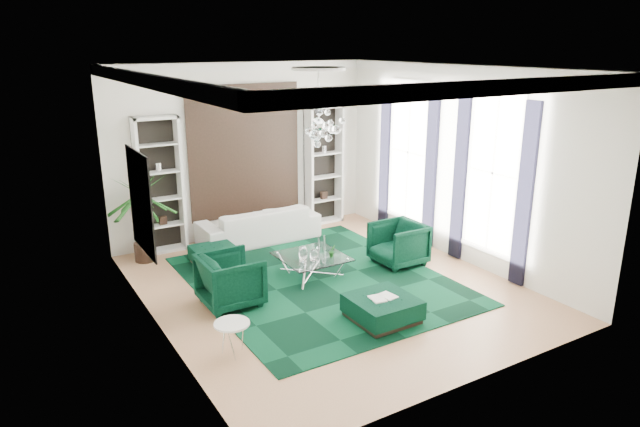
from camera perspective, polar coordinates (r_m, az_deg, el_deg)
floor at (r=10.28m, az=0.73°, el=-7.34°), size 6.00×7.00×0.02m
ceiling at (r=9.39m, az=0.82°, el=14.46°), size 6.00×7.00×0.02m
wall_back at (r=12.71m, az=-7.64°, el=6.25°), size 6.00×0.02×3.80m
wall_front at (r=7.05m, az=16.00°, el=-2.85°), size 6.00×0.02×3.80m
wall_left at (r=8.52m, az=-16.71°, el=0.46°), size 0.02×7.00×3.80m
wall_right at (r=11.50m, az=13.68°, el=4.81°), size 0.02×7.00×3.80m
crown_molding at (r=9.40m, az=0.82°, el=13.79°), size 6.00×7.00×0.18m
ceiling_medallion at (r=9.65m, az=-0.15°, el=14.28°), size 0.90×0.90×0.05m
tapestry at (r=12.67m, az=-7.55°, el=6.21°), size 2.50×0.06×2.80m
shelving_left at (r=12.00m, az=-15.71°, el=2.70°), size 0.90×0.38×2.80m
shelving_right at (r=13.52m, az=0.40°, el=4.86°), size 0.90×0.38×2.80m
painting at (r=9.10m, az=-17.41°, el=1.10°), size 0.04×1.30×1.60m
window_near at (r=10.88m, az=16.91°, el=3.89°), size 0.03×1.10×2.90m
curtain_near_a at (r=10.42m, az=19.81°, el=1.66°), size 0.07×0.30×3.25m
curtain_near_b at (r=11.43m, az=13.82°, el=3.44°), size 0.07×0.30×3.25m
window_far at (r=12.57m, az=8.83°, el=6.08°), size 0.03×1.10×2.90m
curtain_far_a at (r=12.02m, az=11.02°, el=4.26°), size 0.07×0.30×3.25m
curtain_far_b at (r=13.19m, az=6.50°, el=5.56°), size 0.07×0.30×3.25m
rug at (r=10.51m, az=-0.13°, el=-6.67°), size 4.20×5.00×0.02m
sofa at (r=12.50m, az=-6.15°, el=-1.08°), size 2.60×1.02×0.76m
armchair_left at (r=9.55m, az=-8.93°, el=-6.59°), size 0.96×0.93×0.87m
armchair_right at (r=11.22m, az=7.83°, el=-3.02°), size 0.93×0.90×0.84m
coffee_table at (r=10.63m, az=-0.83°, el=-5.27°), size 1.16×1.16×0.40m
ottoman_side at (r=11.33m, az=-10.49°, el=-4.23°), size 0.81×0.81×0.36m
ottoman_front at (r=9.07m, az=6.24°, el=-9.49°), size 0.96×0.96×0.38m
book at (r=8.98m, az=6.28°, el=-8.30°), size 0.42×0.28×0.03m
side_table at (r=8.18m, az=-8.74°, el=-12.32°), size 0.50×0.50×0.48m
palm at (r=11.62m, az=-17.49°, el=0.69°), size 1.41×1.41×2.25m
chandelier at (r=9.73m, az=-0.15°, el=8.86°), size 0.89×0.89×0.80m
table_plant at (r=10.47m, az=1.21°, el=-3.78°), size 0.13×0.10×0.23m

